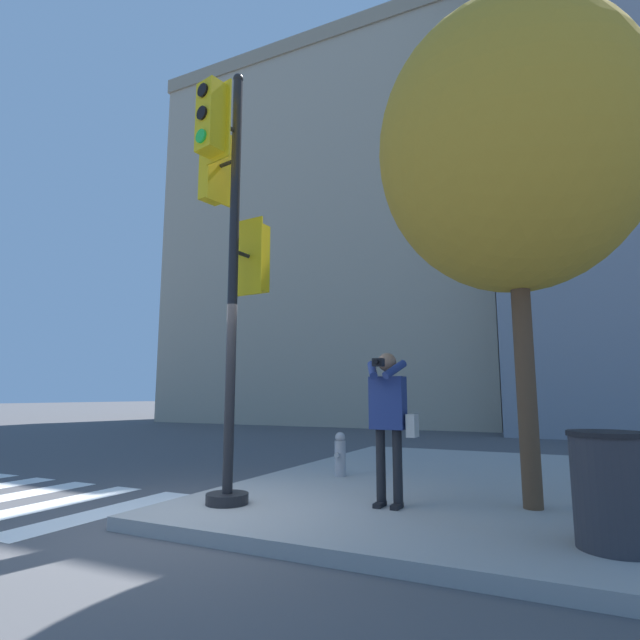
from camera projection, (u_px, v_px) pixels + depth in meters
ground_plane at (177, 525)px, 5.40m from camera, size 160.00×160.00×0.00m
sidewalk_corner at (543, 490)px, 7.00m from camera, size 8.00×8.00×0.14m
crosswalk_stripes at (4, 498)px, 6.82m from camera, size 4.34×2.61×0.01m
traffic_signal_pole at (229, 227)px, 6.34m from camera, size 0.83×1.17×5.45m
person_photographer at (389, 413)px, 5.78m from camera, size 0.58×0.54×1.75m
street_tree at (512, 150)px, 6.17m from camera, size 3.26×3.26×6.07m
fire_hydrant at (340, 454)px, 7.80m from camera, size 0.17×0.23×0.67m
trash_bin at (611, 489)px, 4.13m from camera, size 0.63×0.63×0.95m
building_left at (346, 248)px, 28.62m from camera, size 17.42×11.18×19.45m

